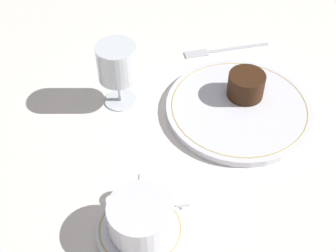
{
  "coord_description": "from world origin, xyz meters",
  "views": [
    {
      "loc": [
        -0.64,
        0.15,
        0.63
      ],
      "look_at": [
        -0.08,
        0.12,
        0.04
      ],
      "focal_mm": 50.0,
      "sensor_mm": 36.0,
      "label": 1
    }
  ],
  "objects_px": {
    "coffee_cup": "(141,217)",
    "fork": "(218,50)",
    "wine_glass": "(117,66)",
    "dessert_cake": "(246,85)",
    "dinner_plate": "(239,108)"
  },
  "relations": [
    {
      "from": "wine_glass",
      "to": "fork",
      "type": "xyz_separation_m",
      "value": [
        0.15,
        -0.21,
        -0.08
      ]
    },
    {
      "from": "coffee_cup",
      "to": "fork",
      "type": "distance_m",
      "value": 0.47
    },
    {
      "from": "dessert_cake",
      "to": "coffee_cup",
      "type": "bearing_deg",
      "value": 144.79
    },
    {
      "from": "wine_glass",
      "to": "fork",
      "type": "distance_m",
      "value": 0.27
    },
    {
      "from": "dinner_plate",
      "to": "dessert_cake",
      "type": "bearing_deg",
      "value": -26.05
    },
    {
      "from": "dinner_plate",
      "to": "wine_glass",
      "type": "distance_m",
      "value": 0.24
    },
    {
      "from": "wine_glass",
      "to": "dessert_cake",
      "type": "bearing_deg",
      "value": -91.98
    },
    {
      "from": "wine_glass",
      "to": "dinner_plate",
      "type": "bearing_deg",
      "value": -99.87
    },
    {
      "from": "dinner_plate",
      "to": "dessert_cake",
      "type": "relative_size",
      "value": 3.96
    },
    {
      "from": "fork",
      "to": "wine_glass",
      "type": "bearing_deg",
      "value": 125.46
    },
    {
      "from": "coffee_cup",
      "to": "fork",
      "type": "xyz_separation_m",
      "value": [
        0.44,
        -0.17,
        -0.04
      ]
    },
    {
      "from": "coffee_cup",
      "to": "fork",
      "type": "relative_size",
      "value": 0.65
    },
    {
      "from": "wine_glass",
      "to": "dessert_cake",
      "type": "xyz_separation_m",
      "value": [
        -0.01,
        -0.24,
        -0.05
      ]
    },
    {
      "from": "coffee_cup",
      "to": "dessert_cake",
      "type": "xyz_separation_m",
      "value": [
        0.28,
        -0.2,
        -0.0
      ]
    },
    {
      "from": "fork",
      "to": "dinner_plate",
      "type": "bearing_deg",
      "value": -174.39
    }
  ]
}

